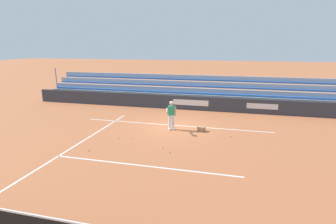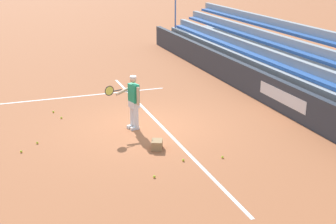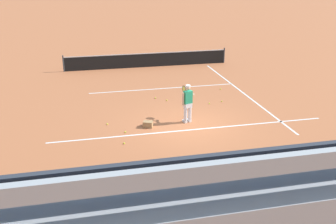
{
  "view_description": "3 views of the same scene",
  "coord_description": "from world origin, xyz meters",
  "px_view_note": "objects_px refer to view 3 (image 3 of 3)",
  "views": [
    {
      "loc": [
        -3.5,
        15.08,
        4.89
      ],
      "look_at": [
        0.04,
        1.08,
        1.26
      ],
      "focal_mm": 28.0,
      "sensor_mm": 36.0,
      "label": 1
    },
    {
      "loc": [
        -13.43,
        4.07,
        5.31
      ],
      "look_at": [
        -0.87,
        -0.45,
        0.74
      ],
      "focal_mm": 50.0,
      "sensor_mm": 36.0,
      "label": 2
    },
    {
      "loc": [
        -4.4,
        -15.2,
        6.63
      ],
      "look_at": [
        -0.93,
        0.09,
        0.67
      ],
      "focal_mm": 42.0,
      "sensor_mm": 36.0,
      "label": 3
    }
  ],
  "objects_px": {
    "tennis_ball_far_left": "(155,98)",
    "tennis_ball_far_right": "(124,143)",
    "tennis_player": "(188,103)",
    "tennis_ball_on_baseline": "(209,103)",
    "tennis_ball_toward_net": "(167,100)",
    "ball_box_cardboard": "(148,124)",
    "tennis_ball_near_player": "(220,89)",
    "tennis_ball_by_box": "(107,124)",
    "tennis_ball_midcourt": "(125,132)",
    "tennis_ball_stray_back": "(222,101)",
    "tennis_net": "(147,60)"
  },
  "relations": [
    {
      "from": "tennis_player",
      "to": "tennis_net",
      "type": "height_order",
      "value": "tennis_player"
    },
    {
      "from": "tennis_ball_on_baseline",
      "to": "tennis_ball_toward_net",
      "type": "relative_size",
      "value": 1.0
    },
    {
      "from": "tennis_ball_on_baseline",
      "to": "tennis_net",
      "type": "xyz_separation_m",
      "value": [
        -1.73,
        8.1,
        0.46
      ]
    },
    {
      "from": "tennis_ball_toward_net",
      "to": "tennis_ball_near_player",
      "type": "relative_size",
      "value": 1.0
    },
    {
      "from": "tennis_ball_on_baseline",
      "to": "tennis_ball_by_box",
      "type": "xyz_separation_m",
      "value": [
        -5.21,
        -1.58,
        0.0
      ]
    },
    {
      "from": "tennis_ball_toward_net",
      "to": "tennis_ball_near_player",
      "type": "xyz_separation_m",
      "value": [
        3.35,
        1.21,
        0.0
      ]
    },
    {
      "from": "tennis_ball_stray_back",
      "to": "tennis_net",
      "type": "distance_m",
      "value": 8.31
    },
    {
      "from": "ball_box_cardboard",
      "to": "tennis_ball_near_player",
      "type": "height_order",
      "value": "ball_box_cardboard"
    },
    {
      "from": "tennis_ball_on_baseline",
      "to": "tennis_ball_near_player",
      "type": "xyz_separation_m",
      "value": [
        1.38,
        2.16,
        0.0
      ]
    },
    {
      "from": "tennis_player",
      "to": "tennis_ball_stray_back",
      "type": "xyz_separation_m",
      "value": [
        2.44,
        2.22,
        -0.86
      ]
    },
    {
      "from": "tennis_ball_toward_net",
      "to": "tennis_ball_far_left",
      "type": "bearing_deg",
      "value": 136.18
    },
    {
      "from": "tennis_ball_far_left",
      "to": "tennis_ball_far_right",
      "type": "bearing_deg",
      "value": -113.68
    },
    {
      "from": "tennis_ball_by_box",
      "to": "tennis_ball_midcourt",
      "type": "height_order",
      "value": "same"
    },
    {
      "from": "tennis_ball_on_baseline",
      "to": "tennis_net",
      "type": "height_order",
      "value": "tennis_net"
    },
    {
      "from": "tennis_ball_far_left",
      "to": "tennis_ball_by_box",
      "type": "xyz_separation_m",
      "value": [
        -2.74,
        -3.02,
        0.0
      ]
    },
    {
      "from": "tennis_player",
      "to": "ball_box_cardboard",
      "type": "relative_size",
      "value": 4.29
    },
    {
      "from": "tennis_ball_midcourt",
      "to": "tennis_ball_near_player",
      "type": "xyz_separation_m",
      "value": [
        5.92,
        4.78,
        0.0
      ]
    },
    {
      "from": "ball_box_cardboard",
      "to": "tennis_ball_far_right",
      "type": "xyz_separation_m",
      "value": [
        -1.21,
        -1.47,
        -0.1
      ]
    },
    {
      "from": "tennis_ball_on_baseline",
      "to": "tennis_net",
      "type": "distance_m",
      "value": 8.29
    },
    {
      "from": "tennis_ball_toward_net",
      "to": "tennis_ball_by_box",
      "type": "distance_m",
      "value": 4.11
    },
    {
      "from": "tennis_player",
      "to": "tennis_ball_far_right",
      "type": "bearing_deg",
      "value": -151.31
    },
    {
      "from": "tennis_ball_far_right",
      "to": "tennis_ball_on_baseline",
      "type": "bearing_deg",
      "value": 38.03
    },
    {
      "from": "tennis_ball_near_player",
      "to": "tennis_ball_midcourt",
      "type": "bearing_deg",
      "value": -141.07
    },
    {
      "from": "tennis_ball_stray_back",
      "to": "tennis_ball_midcourt",
      "type": "bearing_deg",
      "value": -152.06
    },
    {
      "from": "tennis_ball_on_baseline",
      "to": "tennis_ball_midcourt",
      "type": "bearing_deg",
      "value": -150.05
    },
    {
      "from": "ball_box_cardboard",
      "to": "tennis_ball_midcourt",
      "type": "height_order",
      "value": "ball_box_cardboard"
    },
    {
      "from": "tennis_ball_far_left",
      "to": "tennis_ball_by_box",
      "type": "height_order",
      "value": "same"
    },
    {
      "from": "tennis_ball_by_box",
      "to": "tennis_net",
      "type": "height_order",
      "value": "tennis_net"
    },
    {
      "from": "tennis_ball_by_box",
      "to": "tennis_ball_near_player",
      "type": "xyz_separation_m",
      "value": [
        6.59,
        3.75,
        0.0
      ]
    },
    {
      "from": "tennis_ball_near_player",
      "to": "tennis_net",
      "type": "xyz_separation_m",
      "value": [
        -3.11,
        5.93,
        0.46
      ]
    },
    {
      "from": "tennis_ball_far_left",
      "to": "tennis_ball_far_right",
      "type": "xyz_separation_m",
      "value": [
        -2.25,
        -5.13,
        0.0
      ]
    },
    {
      "from": "tennis_ball_stray_back",
      "to": "tennis_player",
      "type": "bearing_deg",
      "value": -137.64
    },
    {
      "from": "tennis_ball_on_baseline",
      "to": "tennis_ball_toward_net",
      "type": "xyz_separation_m",
      "value": [
        -1.98,
        0.96,
        0.0
      ]
    },
    {
      "from": "tennis_player",
      "to": "tennis_ball_on_baseline",
      "type": "distance_m",
      "value": 2.8
    },
    {
      "from": "tennis_ball_midcourt",
      "to": "ball_box_cardboard",
      "type": "bearing_deg",
      "value": 20.95
    },
    {
      "from": "tennis_player",
      "to": "tennis_ball_far_left",
      "type": "xyz_separation_m",
      "value": [
        -0.77,
        3.48,
        -0.86
      ]
    },
    {
      "from": "tennis_ball_by_box",
      "to": "tennis_ball_midcourt",
      "type": "xyz_separation_m",
      "value": [
        0.66,
        -1.04,
        0.0
      ]
    },
    {
      "from": "tennis_ball_toward_net",
      "to": "tennis_ball_by_box",
      "type": "relative_size",
      "value": 1.0
    },
    {
      "from": "tennis_ball_midcourt",
      "to": "tennis_ball_near_player",
      "type": "distance_m",
      "value": 7.61
    },
    {
      "from": "ball_box_cardboard",
      "to": "tennis_player",
      "type": "bearing_deg",
      "value": 5.68
    },
    {
      "from": "tennis_ball_midcourt",
      "to": "tennis_ball_far_right",
      "type": "xyz_separation_m",
      "value": [
        -0.18,
        -1.08,
        0.0
      ]
    },
    {
      "from": "ball_box_cardboard",
      "to": "tennis_net",
      "type": "height_order",
      "value": "tennis_net"
    },
    {
      "from": "tennis_ball_far_left",
      "to": "tennis_ball_near_player",
      "type": "xyz_separation_m",
      "value": [
        3.85,
        0.73,
        0.0
      ]
    },
    {
      "from": "tennis_ball_near_player",
      "to": "tennis_ball_stray_back",
      "type": "distance_m",
      "value": 2.09
    },
    {
      "from": "tennis_ball_by_box",
      "to": "tennis_ball_midcourt",
      "type": "relative_size",
      "value": 1.0
    },
    {
      "from": "tennis_net",
      "to": "tennis_ball_midcourt",
      "type": "bearing_deg",
      "value": -104.72
    },
    {
      "from": "tennis_ball_midcourt",
      "to": "tennis_ball_far_right",
      "type": "relative_size",
      "value": 1.0
    },
    {
      "from": "tennis_ball_by_box",
      "to": "tennis_ball_midcourt",
      "type": "bearing_deg",
      "value": -57.35
    },
    {
      "from": "tennis_ball_far_left",
      "to": "tennis_ball_near_player",
      "type": "distance_m",
      "value": 3.92
    },
    {
      "from": "tennis_ball_far_left",
      "to": "tennis_ball_far_right",
      "type": "height_order",
      "value": "same"
    }
  ]
}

